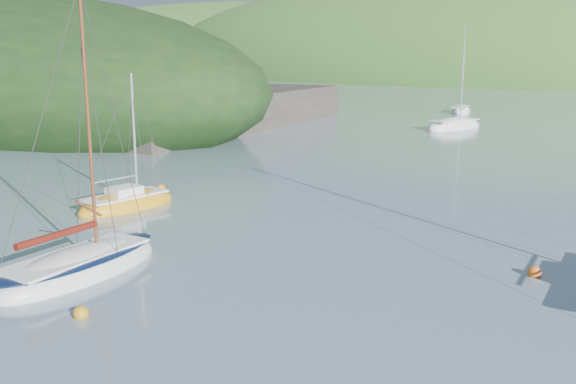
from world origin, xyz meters
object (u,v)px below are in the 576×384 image
Objects in this scene: sailboat_yellow at (127,204)px; daysailer_white at (80,267)px; distant_sloop_a at (454,127)px; distant_sloop_c at (461,111)px.

daysailer_white is at bearing -45.54° from sailboat_yellow.
distant_sloop_a reaches higher than sailboat_yellow.
sailboat_yellow is (-6.46, 7.07, -0.06)m from daysailer_white.
daysailer_white reaches higher than sailboat_yellow.
distant_sloop_a is at bearing -86.87° from distant_sloop_c.
distant_sloop_c is at bearing 99.29° from sailboat_yellow.
distant_sloop_c is at bearing 124.78° from distant_sloop_a.
daysailer_white is 1.17× the size of distant_sloop_c.
daysailer_white is 65.44m from distant_sloop_c.
distant_sloop_c is (-6.40, 16.40, -0.02)m from distant_sloop_a.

